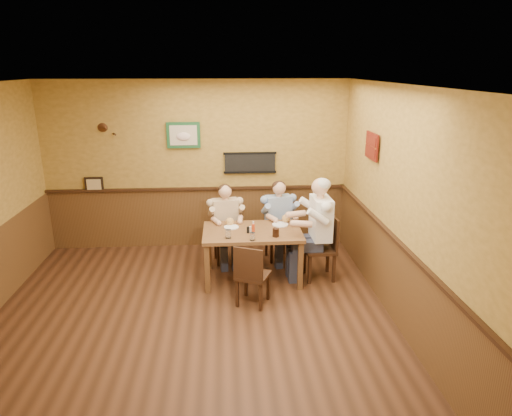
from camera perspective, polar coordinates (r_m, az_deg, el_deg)
The scene contains 17 objects.
room at distance 5.34m, azimuth -7.30°, elevation 3.03°, with size 5.02×5.03×2.81m.
dining_table at distance 6.54m, azimuth -0.47°, elevation -3.58°, with size 1.40×0.90×0.75m.
chair_back_left at distance 7.22m, azimuth -3.80°, elevation -3.75°, with size 0.37×0.37×0.80m, color #341E10, non-canonical shape.
chair_back_right at distance 7.31m, azimuth 2.77°, elevation -3.38°, with size 0.38×0.38×0.81m, color #341E10, non-canonical shape.
chair_right_end at distance 6.70m, azimuth 7.95°, elevation -4.93°, with size 0.44×0.44×0.95m, color #341E10, non-canonical shape.
chair_near_side at distance 5.96m, azimuth -0.38°, elevation -8.23°, with size 0.39×0.39×0.84m, color #341E10, non-canonical shape.
diner_tan_shirt at distance 7.16m, azimuth -3.83°, elevation -2.47°, with size 0.53×0.53×1.14m, color beige, non-canonical shape.
diner_blue_polo at distance 7.25m, azimuth 2.79°, elevation -2.09°, with size 0.54×0.54×1.16m, color #819BC2, non-canonical shape.
diner_white_elder at distance 6.62m, azimuth 8.03°, elevation -3.30°, with size 0.62×0.62×1.35m, color white, non-canonical shape.
water_glass_left at distance 6.22m, azimuth -3.50°, elevation -3.24°, with size 0.08×0.08×0.12m, color white.
water_glass_mid at distance 6.13m, azimuth -0.46°, elevation -3.58°, with size 0.07×0.07×0.11m, color white.
cola_tumbler at distance 6.27m, azimuth 2.48°, elevation -3.08°, with size 0.09×0.09×0.12m, color black.
hot_sauce_bottle at distance 6.36m, azimuth -0.34°, elevation -2.53°, with size 0.04×0.04×0.16m, color red.
salt_shaker at distance 6.44m, azimuth -0.75°, elevation -2.67°, with size 0.03×0.03×0.08m, color silver.
pepper_shaker at distance 6.39m, azimuth -1.01°, elevation -2.75°, with size 0.04×0.04×0.09m, color black.
plate_far_left at distance 6.63m, azimuth -3.11°, elevation -2.39°, with size 0.22×0.22×0.01m, color white.
plate_far_right at distance 6.73m, azimuth 3.05°, elevation -2.07°, with size 0.24×0.24×0.02m, color white.
Camera 1 is at (0.45, -5.00, 3.00)m, focal length 32.00 mm.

